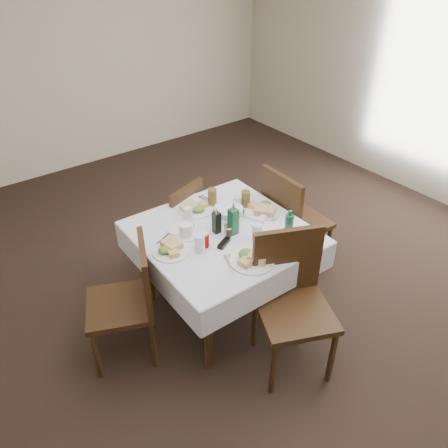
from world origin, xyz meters
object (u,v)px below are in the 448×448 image
(dining_table, at_px, (222,241))
(bread_basket, at_px, (229,212))
(oil_cruet_dark, at_px, (217,222))
(water_w, at_px, (200,243))
(chair_west, at_px, (132,295))
(oil_cruet_green, at_px, (233,220))
(water_s, at_px, (257,232))
(chair_north, at_px, (179,220))
(green_bottle, at_px, (289,227))
(coffee_mug, at_px, (186,231))
(water_n, at_px, (188,214))
(chair_east, at_px, (290,217))
(water_e, at_px, (237,203))
(chair_south, at_px, (291,293))
(ketchup_bottle, at_px, (205,240))

(dining_table, relative_size, bread_basket, 4.86)
(oil_cruet_dark, bearing_deg, water_w, -153.18)
(chair_west, distance_m, oil_cruet_dark, 0.79)
(dining_table, bearing_deg, oil_cruet_green, -51.65)
(oil_cruet_dark, bearing_deg, water_s, -54.29)
(chair_north, distance_m, green_bottle, 1.14)
(oil_cruet_green, distance_m, coffee_mug, 0.35)
(chair_west, xyz_separation_m, water_n, (0.64, 0.25, 0.28))
(chair_north, height_order, water_w, water_w)
(chair_north, height_order, green_bottle, green_bottle)
(chair_north, distance_m, chair_east, 0.97)
(dining_table, height_order, water_w, water_w)
(chair_east, height_order, green_bottle, chair_east)
(chair_north, xyz_separation_m, water_s, (0.11, -0.91, 0.33))
(chair_north, distance_m, chair_west, 1.03)
(chair_north, bearing_deg, water_s, -83.33)
(water_w, distance_m, oil_cruet_green, 0.32)
(water_w, bearing_deg, coffee_mug, 85.12)
(chair_west, distance_m, water_w, 0.59)
(water_e, distance_m, green_bottle, 0.54)
(chair_north, xyz_separation_m, oil_cruet_dark, (-0.07, -0.66, 0.36))
(coffee_mug, bearing_deg, chair_north, 63.87)
(chair_south, relative_size, bread_basket, 4.09)
(dining_table, relative_size, green_bottle, 5.15)
(chair_east, xyz_separation_m, water_s, (-0.61, -0.26, 0.25))
(water_e, bearing_deg, coffee_mug, -172.44)
(green_bottle, bearing_deg, chair_east, 42.71)
(water_e, relative_size, oil_cruet_dark, 0.53)
(chair_north, distance_m, ketchup_bottle, 0.86)
(bread_basket, xyz_separation_m, ketchup_bottle, (-0.37, -0.21, 0.02))
(chair_north, height_order, chair_south, chair_south)
(oil_cruet_dark, relative_size, ketchup_bottle, 1.84)
(water_n, xyz_separation_m, water_e, (0.40, -0.10, -0.00))
(dining_table, relative_size, chair_east, 1.20)
(water_n, bearing_deg, water_e, -13.25)
(chair_west, height_order, bread_basket, chair_west)
(dining_table, height_order, water_e, water_e)
(water_s, relative_size, oil_cruet_green, 0.48)
(dining_table, distance_m, water_s, 0.31)
(chair_west, height_order, oil_cruet_green, oil_cruet_green)
(chair_north, bearing_deg, water_n, -110.80)
(bread_basket, relative_size, oil_cruet_green, 0.96)
(bread_basket, height_order, ketchup_bottle, ketchup_bottle)
(oil_cruet_dark, bearing_deg, green_bottle, -46.05)
(water_n, height_order, water_s, water_s)
(water_n, relative_size, bread_basket, 0.47)
(chair_east, relative_size, water_e, 8.89)
(chair_north, height_order, oil_cruet_green, oil_cruet_green)
(dining_table, distance_m, water_w, 0.32)
(water_w, xyz_separation_m, green_bottle, (0.59, -0.26, 0.04))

